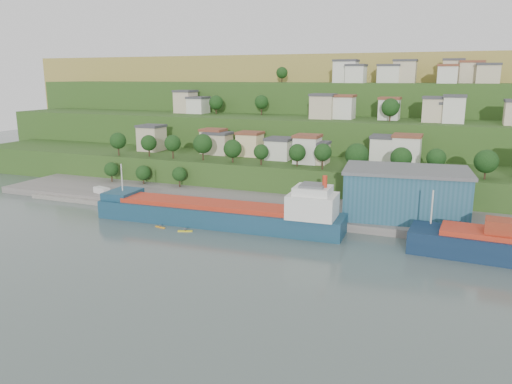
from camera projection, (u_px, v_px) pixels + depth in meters
The scene contains 10 objects.
ground at pixel (229, 238), 119.07m from camera, with size 500.00×500.00×0.00m, color #4C5C58.
quay at pixel (338, 217), 137.11m from camera, with size 220.00×26.00×4.00m, color slate.
pebble_beach at pixel (102, 197), 158.93m from camera, with size 40.00×18.00×2.40m, color slate.
hillside at pixel (360, 147), 271.51m from camera, with size 360.00×210.00×96.00m.
cargo_ship_near at pixel (225, 215), 128.41m from camera, with size 66.36×13.16×16.96m.
warehouse at pixel (405, 193), 128.01m from camera, with size 32.93×22.34×12.80m.
caravan at pixel (102, 192), 155.80m from camera, with size 5.70×2.37×2.66m, color silver.
dinghy at pixel (137, 198), 151.66m from camera, with size 4.43×1.66×0.89m, color silver.
kayak_orange at pixel (160, 227), 127.15m from camera, with size 3.09×1.17×0.76m.
kayak_yellow at pixel (185, 230), 123.87m from camera, with size 3.59×1.93×0.90m.
Camera 1 is at (48.24, -102.96, 37.54)m, focal length 35.00 mm.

